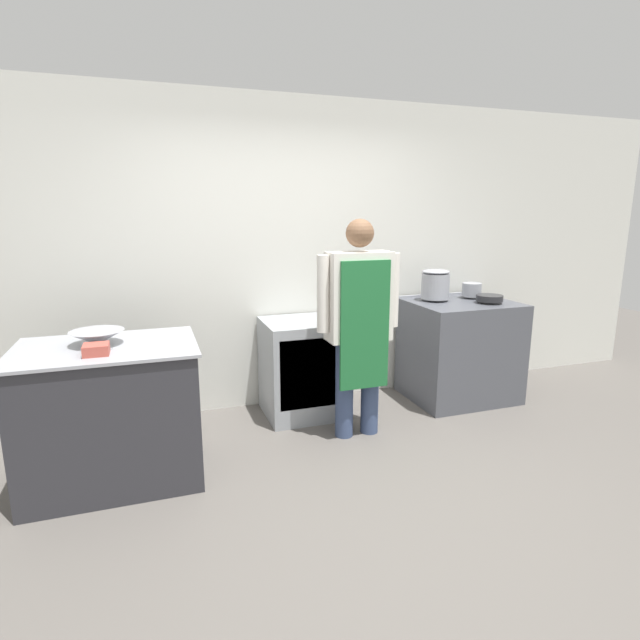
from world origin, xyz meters
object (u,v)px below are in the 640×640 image
Objects in this scene: stove at (460,350)px; stock_pot at (435,284)px; plastic_tub at (96,349)px; saute_pan at (489,298)px; fridge_unit at (303,368)px; mixing_bowl at (97,338)px; person_cook at (359,316)px; sauce_pot at (472,290)px.

stove is 3.44× the size of stock_pot.
plastic_tub is 3.28m from saute_pan.
plastic_tub is (-1.53, -0.82, 0.52)m from fridge_unit.
mixing_bowl is (-1.54, -0.58, 0.54)m from fridge_unit.
mixing_bowl is 2.31× the size of plastic_tub.
stock_pot is (1.01, 0.58, 0.12)m from person_cook.
sauce_pot is (1.41, 0.58, 0.04)m from person_cook.
stock_pot is 0.41m from sauce_pot.
stock_pot reaches higher than stove.
person_cook is at bearing 8.70° from plastic_tub.
plastic_tub is (-3.03, -0.72, 0.48)m from stove.
mixing_bowl reaches higher than fridge_unit.
saute_pan is at bearing -33.95° from stock_pot.
stock_pot is at bearing 16.81° from plastic_tub.
stove reaches higher than fridge_unit.
mixing_bowl reaches higher than plastic_tub.
fridge_unit is 0.82m from person_cook.
fridge_unit is (-1.51, 0.11, -0.05)m from stove.
plastic_tub is 0.80× the size of sauce_pot.
stock_pot is 1.15× the size of saute_pan.
stove is 2.83× the size of mixing_bowl.
plastic_tub reaches higher than stove.
person_cook is 1.53m from sauce_pot.
sauce_pot reaches higher than mixing_bowl.
stock_pot is at bearing 146.05° from saute_pan.
mixing_bowl is 1.22× the size of stock_pot.
fridge_unit is at bearing 20.67° from mixing_bowl.
person_cook reaches higher than saute_pan.
saute_pan is (3.22, 0.58, 0.03)m from plastic_tub.
mixing_bowl is 3.29m from sauce_pot.
saute_pan is (1.41, 0.31, 0.01)m from person_cook.
stove is 3.15m from plastic_tub.
stove is at bearing 144.65° from saute_pan.
sauce_pot is at bearing 22.15° from person_cook.
stove is 1.51m from fridge_unit.
mixing_bowl is at bearing -159.33° from fridge_unit.
person_cook reaches higher than stove.
plastic_tub is at bearing -169.75° from saute_pan.
saute_pan is (0.19, -0.13, 0.51)m from stove.
mixing_bowl is at bearing -171.14° from stove.
stock_pot reaches higher than sauce_pot.
stock_pot is at bearing 147.34° from stove.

